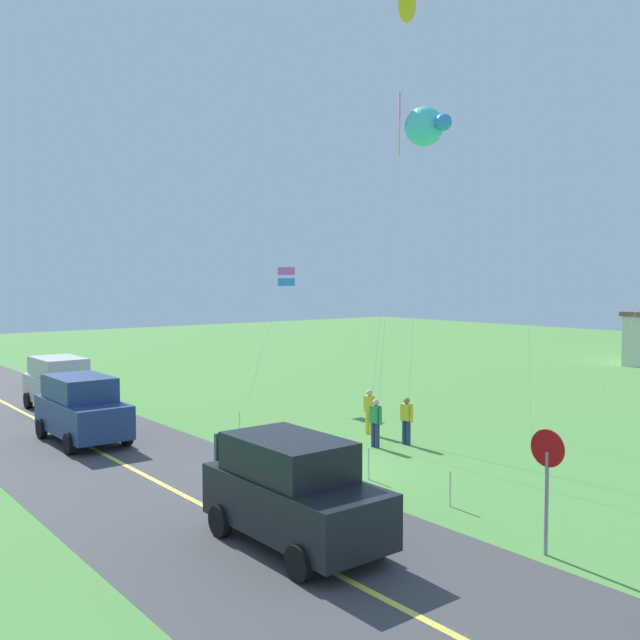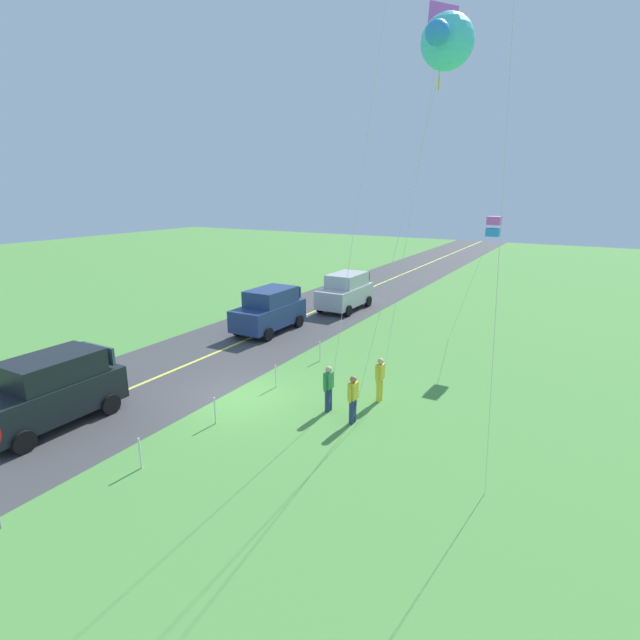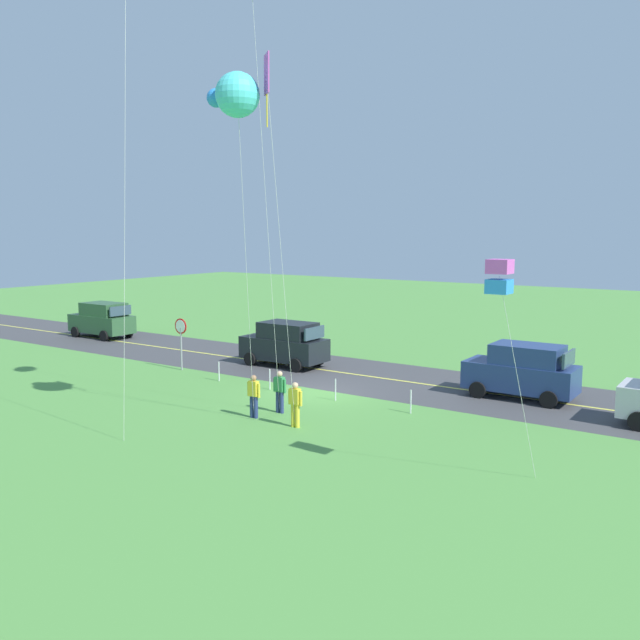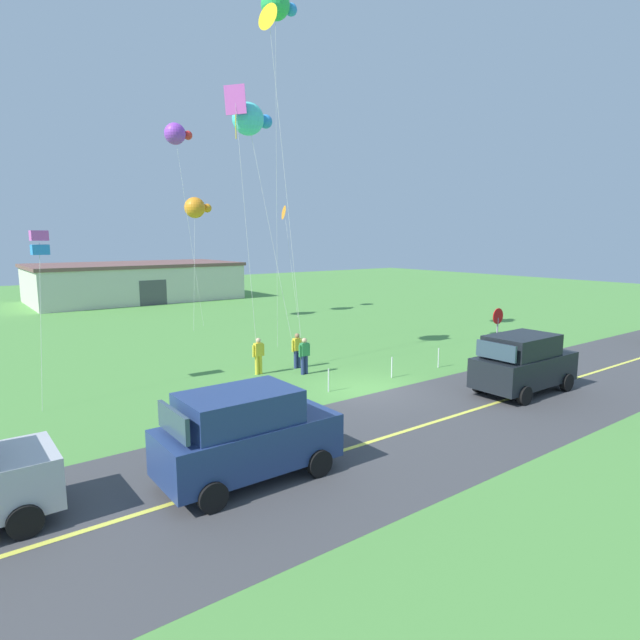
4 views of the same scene
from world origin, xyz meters
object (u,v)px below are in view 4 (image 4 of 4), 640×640
at_px(stop_sign, 498,324).
at_px(kite_orange_near, 196,208).
at_px(car_suv_foreground, 523,363).
at_px(car_parked_west_near, 246,434).
at_px(person_adult_companion, 304,355).
at_px(person_child_watcher, 297,349).
at_px(kite_red_low, 236,106).
at_px(kite_yellow_high, 249,119).
at_px(kite_green_far, 176,134).
at_px(kite_pink_drift, 285,213).
at_px(kite_blue_mid, 269,20).
at_px(kite_purple_back, 39,243).
at_px(person_adult_near, 258,355).
at_px(kite_cyan_top, 277,5).
at_px(warehouse_distant, 135,281).

height_order(stop_sign, kite_orange_near, kite_orange_near).
relative_size(car_suv_foreground, kite_orange_near, 0.51).
height_order(car_parked_west_near, person_adult_companion, car_parked_west_near).
height_order(car_parked_west_near, person_child_watcher, car_parked_west_near).
bearing_deg(person_child_watcher, kite_red_low, -178.46).
bearing_deg(kite_red_low, kite_yellow_high, 26.46).
height_order(kite_red_low, kite_orange_near, kite_red_low).
bearing_deg(kite_green_far, car_parked_west_near, -108.80).
xyz_separation_m(kite_red_low, kite_green_far, (2.91, 13.91, 1.30)).
xyz_separation_m(person_child_watcher, kite_pink_drift, (9.70, 15.91, 6.91)).
xyz_separation_m(kite_blue_mid, kite_purple_back, (-8.97, 1.28, -9.09)).
bearing_deg(kite_blue_mid, kite_red_low, 147.54).
distance_m(car_suv_foreground, kite_yellow_high, 15.38).
height_order(person_adult_near, kite_blue_mid, kite_blue_mid).
height_order(person_child_watcher, kite_purple_back, kite_purple_back).
relative_size(car_suv_foreground, kite_pink_drift, 0.53).
height_order(kite_red_low, kite_cyan_top, kite_cyan_top).
bearing_deg(person_adult_companion, kite_red_low, 6.73).
bearing_deg(person_adult_companion, kite_yellow_high, -11.64).
relative_size(car_parked_west_near, kite_orange_near, 0.51).
xyz_separation_m(stop_sign, person_child_watcher, (-8.41, 4.57, -0.94)).
height_order(car_suv_foreground, person_child_watcher, car_suv_foreground).
xyz_separation_m(person_child_watcher, kite_yellow_high, (-1.11, 1.99, 10.14)).
relative_size(car_parked_west_near, kite_pink_drift, 0.53).
relative_size(kite_blue_mid, kite_cyan_top, 0.88).
bearing_deg(kite_purple_back, kite_orange_near, 47.72).
xyz_separation_m(stop_sign, person_adult_near, (-10.36, 4.67, -0.94)).
bearing_deg(kite_red_low, warehouse_distant, 81.30).
height_order(person_adult_companion, person_child_watcher, same).
height_order(stop_sign, person_adult_companion, stop_sign).
relative_size(person_adult_near, person_adult_companion, 1.00).
relative_size(person_child_watcher, kite_orange_near, 0.19).
bearing_deg(kite_green_far, kite_cyan_top, -86.85).
relative_size(car_suv_foreground, kite_red_low, 0.36).
relative_size(car_suv_foreground, person_adult_companion, 2.75).
distance_m(kite_red_low, kite_blue_mid, 3.71).
xyz_separation_m(car_parked_west_near, person_adult_companion, (6.84, 7.30, -0.29)).
height_order(kite_green_far, kite_orange_near, kite_green_far).
bearing_deg(kite_yellow_high, kite_orange_near, 77.14).
height_order(person_child_watcher, kite_pink_drift, kite_pink_drift).
height_order(person_child_watcher, kite_cyan_top, kite_cyan_top).
bearing_deg(warehouse_distant, kite_green_far, -95.87).
distance_m(car_suv_foreground, kite_pink_drift, 25.51).
xyz_separation_m(car_parked_west_near, kite_green_far, (8.11, 23.84, 11.50)).
relative_size(kite_red_low, kite_green_far, 0.92).
xyz_separation_m(car_suv_foreground, warehouse_distant, (-2.29, 39.31, 0.60)).
distance_m(stop_sign, person_adult_near, 11.41).
relative_size(person_adult_companion, kite_cyan_top, 0.09).
bearing_deg(person_child_watcher, kite_purple_back, -152.68).
bearing_deg(person_adult_near, stop_sign, -19.31).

